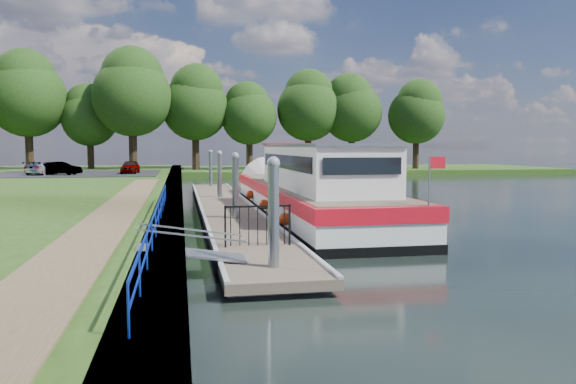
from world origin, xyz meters
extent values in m
plane|color=black|center=(0.00, 0.00, 0.00)|extent=(160.00, 160.00, 0.00)
cube|color=#473D2D|center=(-2.55, 15.00, 0.39)|extent=(1.10, 90.00, 0.78)
cube|color=#254413|center=(12.00, 52.00, 0.30)|extent=(60.00, 18.00, 0.60)
cube|color=brown|center=(-4.40, 8.00, 0.80)|extent=(1.60, 40.00, 0.05)
cube|color=black|center=(-11.00, 38.00, 0.81)|extent=(14.00, 12.00, 0.06)
cube|color=#0C2DBF|center=(-2.75, 3.00, 1.48)|extent=(0.04, 18.00, 0.04)
cube|color=#0C2DBF|center=(-2.75, 3.00, 1.12)|extent=(0.03, 18.00, 0.03)
cylinder|color=#0C2DBF|center=(-2.75, -6.00, 1.14)|extent=(0.04, 0.04, 0.72)
cylinder|color=#0C2DBF|center=(-2.75, -4.00, 1.14)|extent=(0.04, 0.04, 0.72)
cylinder|color=#0C2DBF|center=(-2.75, -2.00, 1.14)|extent=(0.04, 0.04, 0.72)
cylinder|color=#0C2DBF|center=(-2.75, 0.00, 1.14)|extent=(0.04, 0.04, 0.72)
cylinder|color=#0C2DBF|center=(-2.75, 2.00, 1.14)|extent=(0.04, 0.04, 0.72)
cylinder|color=#0C2DBF|center=(-2.75, 4.00, 1.14)|extent=(0.04, 0.04, 0.72)
cylinder|color=#0C2DBF|center=(-2.75, 6.00, 1.14)|extent=(0.04, 0.04, 0.72)
cylinder|color=#0C2DBF|center=(-2.75, 8.00, 1.14)|extent=(0.04, 0.04, 0.72)
cylinder|color=#0C2DBF|center=(-2.75, 10.00, 1.14)|extent=(0.04, 0.04, 0.72)
cylinder|color=#0C2DBF|center=(-2.75, 12.00, 1.14)|extent=(0.04, 0.04, 0.72)
cube|color=brown|center=(0.00, 13.00, 0.28)|extent=(2.50, 30.00, 0.24)
cube|color=#9EA0A3|center=(0.00, 1.00, 0.05)|extent=(2.30, 5.00, 0.30)
cube|color=#9EA0A3|center=(0.00, 9.00, 0.05)|extent=(2.30, 5.00, 0.30)
cube|color=#9EA0A3|center=(0.00, 17.00, 0.05)|extent=(2.30, 5.00, 0.30)
cube|color=#9EA0A3|center=(0.00, 25.00, 0.05)|extent=(2.30, 5.00, 0.30)
cube|color=#9EA0A3|center=(1.19, 13.00, 0.43)|extent=(0.12, 30.00, 0.06)
cube|color=#9EA0A3|center=(-1.19, 13.00, 0.43)|extent=(0.12, 30.00, 0.06)
cylinder|color=gray|center=(0.00, -0.50, 1.10)|extent=(0.26, 0.26, 3.40)
sphere|color=gray|center=(0.00, -0.50, 2.80)|extent=(0.30, 0.30, 0.30)
cylinder|color=gray|center=(0.00, 8.50, 1.10)|extent=(0.26, 0.26, 3.40)
sphere|color=gray|center=(0.00, 8.50, 2.80)|extent=(0.30, 0.30, 0.30)
cylinder|color=gray|center=(0.00, 17.50, 1.10)|extent=(0.26, 0.26, 3.40)
sphere|color=gray|center=(0.00, 17.50, 2.80)|extent=(0.30, 0.30, 0.30)
cylinder|color=gray|center=(0.00, 26.50, 1.10)|extent=(0.26, 0.26, 3.40)
sphere|color=gray|center=(0.00, 26.50, 2.80)|extent=(0.30, 0.30, 0.30)
cube|color=#A5A8AD|center=(-1.85, 0.50, 0.60)|extent=(2.58, 1.00, 0.43)
cube|color=#A5A8AD|center=(-1.85, 0.02, 1.10)|extent=(2.58, 0.04, 0.41)
cube|color=#A5A8AD|center=(-1.85, 0.98, 1.10)|extent=(2.58, 0.04, 0.41)
cube|color=black|center=(-0.90, 2.20, 0.98)|extent=(0.05, 0.05, 1.15)
cube|color=black|center=(0.90, 2.20, 0.98)|extent=(0.05, 0.05, 1.15)
cube|color=black|center=(0.00, 2.20, 1.52)|extent=(1.85, 0.05, 0.05)
cube|color=black|center=(-0.75, 2.20, 0.98)|extent=(0.02, 0.02, 1.10)
cube|color=black|center=(-0.50, 2.20, 0.98)|extent=(0.02, 0.02, 1.10)
cube|color=black|center=(-0.25, 2.20, 0.98)|extent=(0.02, 0.02, 1.10)
cube|color=black|center=(0.00, 2.20, 0.98)|extent=(0.02, 0.02, 1.10)
cube|color=black|center=(0.25, 2.20, 0.98)|extent=(0.02, 0.02, 1.10)
cube|color=black|center=(0.50, 2.20, 0.98)|extent=(0.02, 0.02, 1.10)
cube|color=black|center=(0.75, 2.20, 0.98)|extent=(0.02, 0.02, 1.10)
cube|color=black|center=(3.60, 11.97, 0.02)|extent=(4.00, 20.00, 0.55)
cube|color=silver|center=(3.60, 11.97, 0.62)|extent=(3.96, 19.90, 0.65)
cube|color=red|center=(3.60, 11.97, 1.18)|extent=(4.04, 20.00, 0.48)
cube|color=brown|center=(3.60, 11.97, 1.42)|extent=(3.68, 19.20, 0.04)
cone|color=silver|center=(3.60, 22.37, 0.55)|extent=(4.00, 1.50, 4.00)
cube|color=silver|center=(3.60, 9.47, 2.30)|extent=(3.00, 11.00, 1.75)
cube|color=gray|center=(3.60, 9.47, 3.22)|extent=(3.10, 11.20, 0.10)
cube|color=black|center=(2.08, 9.47, 2.55)|extent=(0.04, 10.00, 0.55)
cube|color=black|center=(5.12, 9.47, 2.55)|extent=(0.04, 10.00, 0.55)
cube|color=black|center=(3.60, 15.02, 2.55)|extent=(2.60, 0.04, 0.55)
cube|color=black|center=(3.60, 3.92, 2.55)|extent=(2.60, 0.04, 0.55)
cube|color=red|center=(3.60, 14.67, 3.30)|extent=(3.20, 1.60, 0.06)
cylinder|color=gray|center=(5.10, 2.27, 2.15)|extent=(0.05, 0.05, 1.50)
cube|color=red|center=(5.35, 2.27, 2.70)|extent=(0.50, 0.02, 0.35)
sphere|color=red|center=(1.48, 5.97, 0.65)|extent=(0.44, 0.44, 0.44)
sphere|color=red|center=(1.48, 10.97, 0.65)|extent=(0.44, 0.44, 0.44)
sphere|color=red|center=(1.48, 15.97, 0.65)|extent=(0.44, 0.44, 0.44)
imported|color=#594C47|center=(2.40, 6.10, 2.30)|extent=(0.52, 0.69, 1.72)
cylinder|color=#332316|center=(-17.49, 49.36, 2.70)|extent=(0.83, 0.83, 4.21)
sphere|color=#18340F|center=(-17.49, 49.36, 8.08)|extent=(7.95, 7.95, 7.95)
sphere|color=#18340F|center=(-17.71, 49.47, 10.07)|extent=(6.31, 6.31, 6.31)
cylinder|color=#332316|center=(-11.50, 49.87, 2.15)|extent=(0.70, 0.70, 3.10)
sphere|color=#18340F|center=(-11.50, 49.87, 6.11)|extent=(5.85, 5.85, 5.85)
sphere|color=#18340F|center=(-11.67, 50.04, 7.57)|extent=(4.65, 4.65, 4.65)
cylinder|color=#332316|center=(-6.89, 47.36, 2.75)|extent=(0.84, 0.84, 4.29)
sphere|color=#18340F|center=(-6.89, 47.36, 8.23)|extent=(8.10, 8.10, 8.10)
sphere|color=#18340F|center=(-6.84, 47.51, 10.25)|extent=(6.44, 6.44, 6.44)
cylinder|color=#332316|center=(-0.41, 49.36, 2.52)|extent=(0.79, 0.79, 3.83)
sphere|color=#18340F|center=(-0.41, 49.36, 7.42)|extent=(7.24, 7.24, 7.24)
sphere|color=#18340F|center=(-0.22, 49.13, 9.23)|extent=(5.75, 5.75, 5.75)
cylinder|color=#332316|center=(5.49, 49.09, 2.23)|extent=(0.72, 0.72, 3.26)
sphere|color=#18340F|center=(5.49, 49.09, 6.40)|extent=(6.16, 6.16, 6.16)
sphere|color=#18340F|center=(5.30, 49.34, 7.93)|extent=(4.89, 4.89, 4.89)
cylinder|color=#332316|center=(12.25, 49.38, 2.49)|extent=(0.78, 0.78, 3.77)
sphere|color=#18340F|center=(12.25, 49.38, 7.31)|extent=(7.13, 7.13, 7.13)
sphere|color=#18340F|center=(12.38, 49.62, 9.09)|extent=(5.66, 5.66, 5.66)
cylinder|color=#332316|center=(17.42, 49.40, 2.42)|extent=(0.77, 0.77, 3.65)
sphere|color=#18340F|center=(17.42, 49.40, 7.09)|extent=(6.89, 6.89, 6.89)
sphere|color=#18340F|center=(17.07, 49.41, 8.81)|extent=(5.47, 5.47, 5.47)
cylinder|color=#332316|center=(24.52, 47.52, 2.30)|extent=(0.74, 0.74, 3.41)
sphere|color=#18340F|center=(24.52, 47.52, 6.66)|extent=(6.43, 6.43, 6.43)
sphere|color=#18340F|center=(24.75, 47.30, 8.26)|extent=(5.11, 5.11, 5.11)
imported|color=#999999|center=(-6.36, 37.26, 1.40)|extent=(1.56, 3.42, 1.14)
imported|color=#999999|center=(-11.73, 35.45, 1.37)|extent=(3.44, 1.89, 1.07)
imported|color=#999999|center=(-13.28, 36.35, 1.40)|extent=(2.56, 4.19, 1.13)
camera|label=1|loc=(-2.08, -13.11, 3.18)|focal=35.00mm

